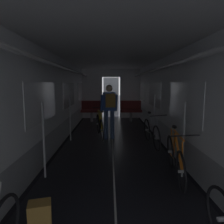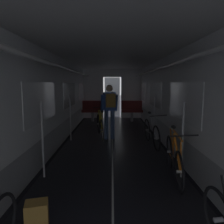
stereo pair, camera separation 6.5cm
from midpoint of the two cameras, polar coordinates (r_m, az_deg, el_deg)
train_car_shell at (r=5.27m, az=0.39°, el=7.34°), size 3.14×12.34×2.57m
bench_seat_far_left at (r=9.85m, az=-5.10°, el=0.82°), size 0.98×0.51×0.95m
bench_seat_far_right at (r=9.86m, az=5.39°, el=0.82°), size 0.98×0.51×0.95m
bicycle_orange at (r=4.13m, az=16.61°, el=-11.61°), size 0.44×1.69×0.95m
bicycle_silver at (r=6.08m, az=10.72°, el=-5.26°), size 0.44×1.69×0.94m
person_cyclist_aisle at (r=6.55m, az=-0.46°, el=1.40°), size 0.56×0.45×1.69m
bicycle_yellow_in_aisle at (r=6.92m, az=-2.98°, el=-3.56°), size 0.45×1.68×0.94m
backpack_on_floor at (r=2.93m, az=-18.86°, el=-24.76°), size 0.30×0.26×0.34m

